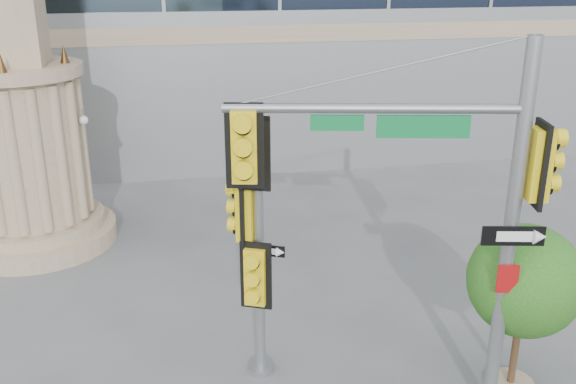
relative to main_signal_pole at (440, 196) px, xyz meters
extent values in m
cylinder|color=gray|center=(-8.12, 8.97, -3.88)|extent=(4.40, 4.40, 0.50)
cylinder|color=gray|center=(-8.12, 8.97, -3.48)|extent=(3.80, 3.80, 0.30)
cylinder|color=gray|center=(-8.12, 8.97, -1.33)|extent=(3.00, 3.00, 4.00)
cylinder|color=gray|center=(-8.12, 8.97, 0.82)|extent=(3.50, 3.50, 0.30)
cone|color=#472D14|center=(-6.82, 8.97, 1.22)|extent=(0.24, 0.24, 0.50)
cylinder|color=slate|center=(1.18, -0.24, -0.80)|extent=(0.24, 0.24, 6.67)
cylinder|color=slate|center=(-1.11, 0.23, 1.42)|extent=(4.60, 1.10, 0.16)
cube|color=#0D7335|center=(-0.35, 0.05, 1.15)|extent=(1.42, 0.34, 0.36)
cube|color=yellow|center=(-3.06, 0.64, 0.81)|extent=(0.66, 0.43, 1.39)
cube|color=yellow|center=(1.48, -0.31, 0.54)|extent=(0.43, 0.66, 1.39)
cube|color=black|center=(1.15, -0.39, -0.63)|extent=(1.01, 0.24, 0.33)
cube|color=#A10E0F|center=(1.15, -0.39, -1.41)|extent=(0.35, 0.11, 0.51)
cylinder|color=slate|center=(-2.72, 1.65, -4.07)|extent=(0.51, 0.51, 0.13)
cylinder|color=slate|center=(-2.72, 1.65, -1.47)|extent=(0.19, 0.19, 5.32)
cube|color=yellow|center=(-2.81, 1.44, 0.45)|extent=(0.66, 0.51, 1.33)
cube|color=yellow|center=(-2.94, 1.75, -0.73)|extent=(0.51, 0.66, 1.33)
cube|color=yellow|center=(-2.81, 1.44, -1.90)|extent=(0.66, 0.51, 1.33)
cube|color=black|center=(-2.60, 1.46, -1.42)|extent=(0.62, 0.29, 0.21)
cylinder|color=gray|center=(1.92, 0.28, -4.08)|extent=(0.89, 0.89, 0.10)
cylinder|color=#382314|center=(1.92, 0.28, -3.25)|extent=(0.14, 0.14, 1.77)
sphere|color=#145818|center=(1.92, 0.28, -1.87)|extent=(2.07, 2.07, 2.07)
sphere|color=#145818|center=(2.36, 0.53, -2.16)|extent=(1.28, 1.28, 1.28)
sphere|color=#145818|center=(1.57, 0.04, -2.11)|extent=(1.08, 1.08, 1.08)
camera|label=1|loc=(-4.22, -9.03, 3.60)|focal=40.00mm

